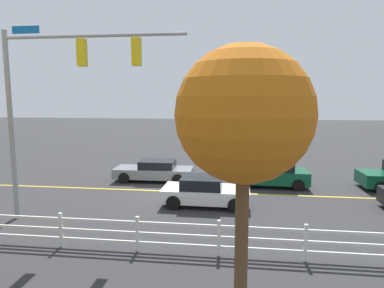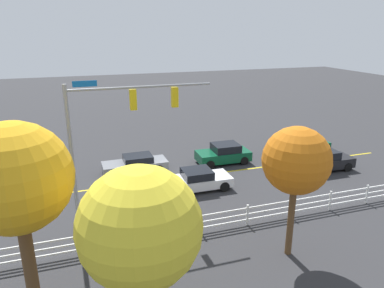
% 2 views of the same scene
% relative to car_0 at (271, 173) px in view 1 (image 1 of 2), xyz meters
% --- Properties ---
extents(ground_plane, '(120.00, 120.00, 0.00)m').
position_rel_car_0_xyz_m(ground_plane, '(5.47, 1.81, -0.72)').
color(ground_plane, '#2D2D30').
extents(lane_center_stripe, '(28.00, 0.16, 0.01)m').
position_rel_car_0_xyz_m(lane_center_stripe, '(1.47, 1.81, -0.72)').
color(lane_center_stripe, gold).
rests_on(lane_center_stripe, ground_plane).
extents(signal_assembly, '(7.16, 0.38, 7.58)m').
position_rel_car_0_xyz_m(signal_assembly, '(8.86, 6.52, 4.58)').
color(signal_assembly, gray).
rests_on(signal_assembly, ground_plane).
extents(car_0, '(4.06, 2.04, 1.49)m').
position_rel_car_0_xyz_m(car_0, '(0.00, 0.00, 0.00)').
color(car_0, '#0C4C2D').
rests_on(car_0, ground_plane).
extents(car_1, '(3.98, 1.98, 1.31)m').
position_rel_car_0_xyz_m(car_1, '(3.36, 3.85, -0.08)').
color(car_1, silver).
rests_on(car_1, ground_plane).
extents(car_3, '(4.58, 1.86, 1.24)m').
position_rel_car_0_xyz_m(car_3, '(6.72, -0.28, -0.11)').
color(car_3, slate).
rests_on(car_3, ground_plane).
extents(white_rail_fence, '(26.10, 0.10, 1.15)m').
position_rel_car_0_xyz_m(white_rail_fence, '(2.47, 8.86, -0.12)').
color(white_rail_fence, white).
rests_on(white_rail_fence, ground_plane).
extents(tree_1, '(2.92, 2.92, 6.02)m').
position_rel_car_0_xyz_m(tree_1, '(1.84, 11.74, 3.80)').
color(tree_1, brown).
rests_on(tree_1, ground_plane).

